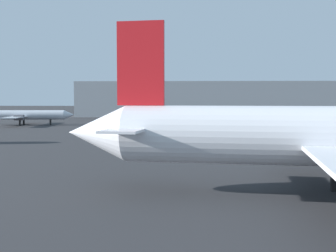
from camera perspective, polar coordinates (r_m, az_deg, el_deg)
airplane_far_left at (r=102.61m, az=-18.61°, el=1.42°), size 22.26×18.68×8.08m
terminal_building at (r=146.50m, az=5.15°, el=3.58°), size 84.41×26.09×11.35m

